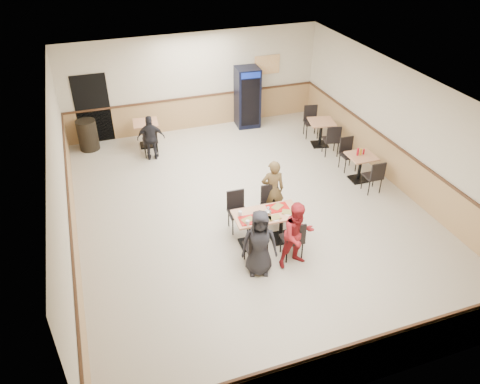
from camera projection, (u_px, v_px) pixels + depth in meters
name	position (u px, v px, depth m)	size (l,w,h in m)	color
ground	(250.00, 210.00, 11.23)	(10.00, 10.00, 0.00)	beige
room_shell	(277.00, 134.00, 13.43)	(10.00, 10.00, 10.00)	silver
main_table	(266.00, 223.00, 9.97)	(1.43, 0.76, 0.75)	black
main_chairs	(264.00, 224.00, 9.97)	(1.31, 1.69, 0.95)	black
diner_woman_left	(259.00, 243.00, 9.06)	(0.71, 0.46, 1.44)	black
diner_woman_right	(298.00, 235.00, 9.25)	(0.71, 0.56, 1.47)	maroon
diner_man_opposite	(273.00, 190.00, 10.63)	(0.54, 0.35, 1.48)	brown
lone_diner	(151.00, 138.00, 13.04)	(0.77, 0.32, 1.31)	black
tabletop_clutter	(265.00, 214.00, 9.77)	(1.24, 0.60, 0.12)	#AC0D0B
side_table_near	(360.00, 164.00, 12.16)	(0.70, 0.70, 0.73)	black
side_table_near_chair_south	(373.00, 175.00, 11.71)	(0.43, 0.43, 0.92)	black
side_table_near_chair_north	(349.00, 154.00, 12.63)	(0.43, 0.43, 0.92)	black
side_table_far	(321.00, 129.00, 13.83)	(0.86, 0.86, 0.77)	black
side_table_far_chair_south	(331.00, 139.00, 13.36)	(0.45, 0.45, 0.98)	black
side_table_far_chair_north	(311.00, 122.00, 14.34)	(0.45, 0.45, 0.98)	black
condiment_caddy	(360.00, 152.00, 12.01)	(0.23, 0.06, 0.20)	#A80C1B
back_table	(146.00, 130.00, 13.81)	(0.77, 0.77, 0.76)	black
back_table_chair_lone	(150.00, 140.00, 13.34)	(0.45, 0.45, 0.96)	black
pepsi_cooler	(247.00, 97.00, 14.80)	(0.77, 0.78, 1.90)	black
trash_bin	(88.00, 135.00, 13.65)	(0.57, 0.57, 0.90)	black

